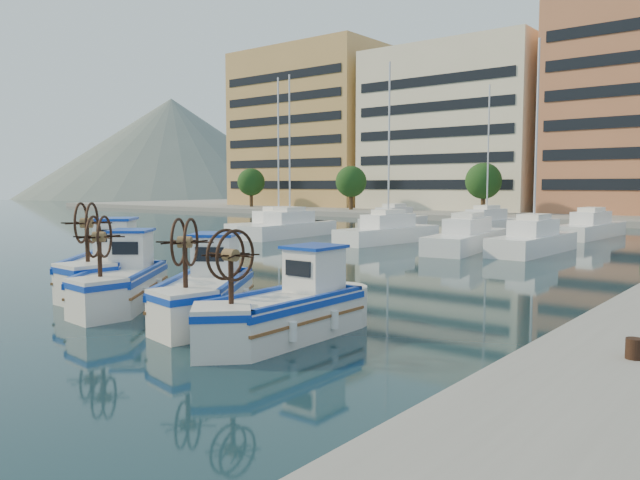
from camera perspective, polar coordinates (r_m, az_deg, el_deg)
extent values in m
plane|color=#17303C|center=(19.33, -13.21, -6.13)|extent=(300.00, 300.00, 0.00)
cube|color=tan|center=(99.61, -0.78, 10.13)|extent=(24.00, 14.00, 24.00)
cube|color=black|center=(94.33, -3.53, 10.41)|extent=(22.08, 0.12, 21.60)
cube|color=#F0E3BF|center=(85.88, 12.42, 9.84)|extent=(23.00, 14.00, 21.00)
cube|color=black|center=(79.69, 10.16, 10.26)|extent=(21.16, 0.12, 18.90)
cylinder|color=#3F2B19|center=(92.04, -6.30, 3.61)|extent=(0.50, 0.50, 3.00)
sphere|color=#1F481A|center=(92.02, -6.32, 5.29)|extent=(4.00, 4.00, 4.00)
cylinder|color=#3F2B19|center=(80.36, 2.85, 3.43)|extent=(0.50, 0.50, 3.00)
sphere|color=#1F481A|center=(80.33, 2.86, 5.36)|extent=(4.00, 4.00, 4.00)
cylinder|color=#3F2B19|center=(71.35, 14.68, 3.08)|extent=(0.50, 0.50, 3.00)
sphere|color=#1F481A|center=(71.32, 14.72, 5.25)|extent=(4.00, 4.00, 4.00)
cone|color=slate|center=(197.05, -13.28, 3.79)|extent=(180.00, 180.00, 60.00)
cube|color=white|center=(46.19, -3.79, 1.03)|extent=(3.28, 8.50, 1.00)
cylinder|color=silver|center=(46.13, -3.82, 7.86)|extent=(0.12, 0.12, 11.00)
cube|color=white|center=(44.91, -2.77, 0.92)|extent=(2.90, 9.11, 1.00)
cylinder|color=silver|center=(44.85, -2.80, 7.95)|extent=(0.12, 0.12, 11.00)
cube|color=white|center=(40.56, 6.25, 0.46)|extent=(3.03, 8.54, 1.00)
cylinder|color=silver|center=(40.50, 6.32, 8.24)|extent=(0.12, 0.12, 11.00)
cube|color=white|center=(36.88, 13.34, -0.09)|extent=(3.60, 9.92, 1.00)
cube|color=white|center=(35.92, 18.92, -0.36)|extent=(2.30, 8.00, 1.00)
cylinder|color=silver|center=(35.86, 19.17, 8.42)|extent=(0.12, 0.12, 11.00)
cube|color=white|center=(53.83, 6.81, 1.57)|extent=(2.56, 8.33, 1.00)
cube|color=white|center=(50.95, 14.98, 1.24)|extent=(2.89, 8.63, 1.00)
cylinder|color=silver|center=(50.90, 15.12, 7.43)|extent=(0.12, 0.12, 11.00)
cube|color=white|center=(48.29, 23.52, 0.80)|extent=(2.63, 9.19, 1.00)
cube|color=silver|center=(22.98, -18.97, -3.02)|extent=(4.66, 4.83, 1.18)
cube|color=#0C33A6|center=(22.92, -19.00, -1.92)|extent=(4.80, 4.98, 0.18)
cube|color=#1A7CD1|center=(22.93, -19.00, -2.09)|extent=(4.02, 4.18, 0.07)
cube|color=white|center=(24.14, -18.22, 0.25)|extent=(1.89, 1.91, 1.23)
cube|color=#0C33A6|center=(24.10, -18.27, 1.84)|extent=(2.13, 2.14, 0.09)
cylinder|color=#331E14|center=(20.91, -20.50, -0.42)|extent=(0.13, 0.13, 1.30)
cylinder|color=brown|center=(20.86, -20.56, 1.47)|extent=(0.48, 0.47, 0.31)
torus|color=#331E14|center=(20.91, -21.00, 1.47)|extent=(0.94, 1.02, 1.31)
torus|color=#331E14|center=(20.82, -20.12, 1.48)|extent=(0.94, 1.02, 1.31)
cube|color=silver|center=(20.15, -17.74, -4.25)|extent=(4.12, 4.45, 1.06)
cube|color=#0C33A6|center=(20.09, -17.77, -3.11)|extent=(4.24, 4.58, 0.16)
cube|color=#1A7CD1|center=(20.10, -17.77, -3.29)|extent=(3.53, 3.86, 0.06)
cube|color=white|center=(21.17, -16.87, -0.81)|extent=(1.70, 1.73, 1.12)
cube|color=#0C33A6|center=(21.12, -16.91, 0.83)|extent=(1.91, 1.94, 0.08)
cylinder|color=#331E14|center=(18.28, -19.49, -1.68)|extent=(0.12, 0.12, 1.18)
cylinder|color=brown|center=(18.22, -19.55, 0.29)|extent=(0.43, 0.43, 0.28)
torus|color=#331E14|center=(18.27, -20.00, 0.28)|extent=(0.81, 0.96, 1.19)
torus|color=#331E14|center=(18.17, -19.10, 0.29)|extent=(0.81, 0.96, 1.19)
cube|color=silver|center=(17.59, -10.45, -5.39)|extent=(3.96, 4.60, 1.08)
cube|color=#0C33A6|center=(17.52, -10.47, -4.08)|extent=(4.08, 4.74, 0.16)
cube|color=#1A7CD1|center=(17.53, -10.47, -4.29)|extent=(3.38, 4.01, 0.06)
cube|color=white|center=(18.61, -9.55, -1.38)|extent=(1.69, 1.74, 1.13)
cube|color=#0C33A6|center=(18.55, -9.58, 0.51)|extent=(1.90, 1.95, 0.08)
cylinder|color=#331E14|center=(15.66, -12.22, -2.51)|extent=(0.12, 0.12, 1.19)
cylinder|color=brown|center=(15.59, -12.26, -0.19)|extent=(0.43, 0.42, 0.29)
torus|color=#331E14|center=(15.63, -12.80, -0.18)|extent=(0.74, 1.03, 1.20)
torus|color=#331E14|center=(15.55, -11.72, -0.19)|extent=(0.74, 1.03, 1.20)
cube|color=silver|center=(15.14, -3.28, -7.12)|extent=(1.81, 4.11, 1.02)
cube|color=#0C33A6|center=(15.06, -3.29, -5.67)|extent=(1.86, 4.24, 0.16)
cube|color=#1A7CD1|center=(15.07, -3.29, -5.90)|extent=(1.42, 3.70, 0.06)
cube|color=white|center=(15.84, -0.52, -2.73)|extent=(1.09, 1.28, 1.07)
cube|color=#0C33A6|center=(15.77, -0.52, -0.62)|extent=(1.24, 1.43, 0.08)
cylinder|color=#331E14|center=(13.69, -8.14, -3.88)|extent=(0.12, 0.12, 1.13)
cylinder|color=brown|center=(13.61, -8.17, -1.36)|extent=(0.32, 0.28, 0.27)
torus|color=#331E14|center=(13.72, -8.60, -1.32)|extent=(0.08, 1.14, 1.14)
torus|color=#331E14|center=(13.51, -7.74, -1.41)|extent=(0.08, 1.14, 1.14)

